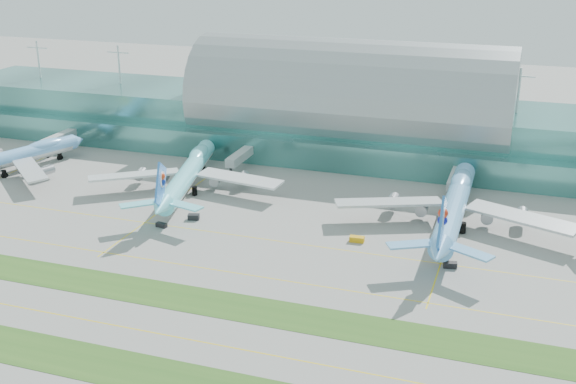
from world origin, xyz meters
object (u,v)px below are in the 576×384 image
(terminal, at_px, (350,116))
(airliner_b, at_px, (188,172))
(airliner_c, at_px, (455,204))
(airliner_a, at_px, (8,158))

(terminal, distance_m, airliner_b, 71.82)
(terminal, height_order, airliner_b, terminal)
(terminal, relative_size, airliner_b, 4.68)
(terminal, relative_size, airliner_c, 4.33)
(airliner_b, xyz_separation_m, airliner_c, (86.22, -2.58, 0.44))
(terminal, distance_m, airliner_c, 78.01)
(terminal, bearing_deg, airliner_c, -53.01)
(airliner_a, xyz_separation_m, airliner_b, (67.65, 4.21, 0.52))
(terminal, bearing_deg, airliner_a, -149.29)
(airliner_b, height_order, airliner_c, airliner_c)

